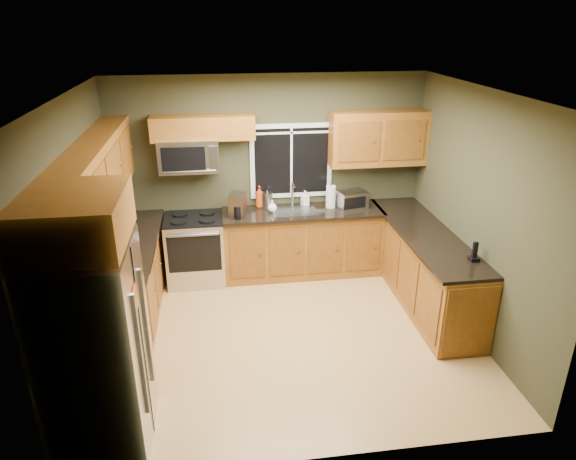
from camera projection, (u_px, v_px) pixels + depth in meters
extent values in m
plane|color=tan|center=(288.00, 334.00, 5.89)|extent=(4.20, 4.20, 0.00)
plane|color=white|center=(288.00, 93.00, 4.83)|extent=(4.20, 4.20, 0.00)
plane|color=#353622|center=(269.00, 176.00, 7.00)|extent=(4.20, 0.00, 4.20)
plane|color=#353622|center=(323.00, 319.00, 3.72)|extent=(4.20, 0.00, 4.20)
plane|color=#353622|center=(79.00, 237.00, 5.09)|extent=(0.00, 3.60, 3.60)
plane|color=#353622|center=(477.00, 215.00, 5.63)|extent=(0.00, 3.60, 3.60)
cube|color=white|center=(291.00, 161.00, 6.95)|extent=(1.12, 0.03, 1.02)
cube|color=black|center=(291.00, 161.00, 6.94)|extent=(1.00, 0.01, 0.90)
cube|color=white|center=(291.00, 161.00, 6.94)|extent=(0.03, 0.01, 0.90)
cube|color=white|center=(292.00, 133.00, 6.78)|extent=(1.00, 0.01, 0.03)
cube|color=brown|center=(128.00, 291.00, 5.91)|extent=(0.60, 2.65, 0.90)
cube|color=black|center=(125.00, 254.00, 5.73)|extent=(0.65, 2.65, 0.04)
cube|color=brown|center=(302.00, 243.00, 7.13)|extent=(2.17, 0.60, 0.90)
cube|color=black|center=(303.00, 212.00, 6.93)|extent=(2.17, 0.65, 0.04)
cube|color=brown|center=(423.00, 267.00, 6.45)|extent=(0.60, 2.50, 0.90)
cube|color=brown|center=(470.00, 323.00, 5.30)|extent=(0.56, 0.02, 0.82)
cube|color=black|center=(425.00, 233.00, 6.26)|extent=(0.65, 2.50, 0.04)
cube|color=brown|center=(98.00, 173.00, 5.34)|extent=(0.33, 2.65, 0.72)
cube|color=brown|center=(203.00, 127.00, 6.46)|extent=(1.30, 0.33, 0.30)
cube|color=brown|center=(378.00, 138.00, 6.84)|extent=(1.30, 0.33, 0.72)
cube|color=brown|center=(74.00, 219.00, 3.68)|extent=(0.72, 0.90, 0.38)
cube|color=#B7B7BC|center=(97.00, 350.00, 4.12)|extent=(0.72, 0.90, 1.80)
cube|color=slate|center=(140.00, 356.00, 3.97)|extent=(0.03, 0.04, 1.10)
cube|color=slate|center=(146.00, 327.00, 4.33)|extent=(0.03, 0.04, 1.10)
cube|color=black|center=(143.00, 346.00, 4.17)|extent=(0.01, 0.02, 1.78)
cube|color=#CB3F13|center=(135.00, 299.00, 3.89)|extent=(0.01, 0.14, 0.20)
cube|color=#B7B7BC|center=(196.00, 250.00, 6.92)|extent=(0.76, 0.65, 0.90)
cube|color=black|center=(193.00, 219.00, 6.74)|extent=(0.76, 0.64, 0.03)
cube|color=black|center=(195.00, 254.00, 6.58)|extent=(0.68, 0.02, 0.50)
cylinder|color=slate|center=(193.00, 235.00, 6.46)|extent=(0.64, 0.04, 0.04)
cylinder|color=black|center=(179.00, 222.00, 6.58)|extent=(0.20, 0.20, 0.01)
cylinder|color=black|center=(207.00, 220.00, 6.63)|extent=(0.20, 0.20, 0.01)
cylinder|color=black|center=(180.00, 214.00, 6.84)|extent=(0.20, 0.20, 0.01)
cylinder|color=black|center=(207.00, 213.00, 6.88)|extent=(0.20, 0.20, 0.01)
cube|color=#B7B7BC|center=(189.00, 155.00, 6.54)|extent=(0.76, 0.38, 0.42)
cube|color=black|center=(183.00, 159.00, 6.36)|extent=(0.54, 0.01, 0.30)
cube|color=slate|center=(213.00, 158.00, 6.41)|extent=(0.10, 0.01, 0.30)
cylinder|color=slate|center=(189.00, 172.00, 6.41)|extent=(0.66, 0.02, 0.02)
cube|color=slate|center=(295.00, 211.00, 6.91)|extent=(0.60, 0.42, 0.02)
cylinder|color=#B7B7BC|center=(292.00, 194.00, 7.02)|extent=(0.03, 0.03, 0.34)
cylinder|color=#B7B7BC|center=(293.00, 185.00, 6.89)|extent=(0.03, 0.18, 0.03)
cube|color=#B7B7BC|center=(352.00, 199.00, 6.99)|extent=(0.42, 0.35, 0.23)
cube|color=black|center=(355.00, 203.00, 6.86)|extent=(0.31, 0.08, 0.16)
cube|color=slate|center=(238.00, 205.00, 6.68)|extent=(0.25, 0.28, 0.32)
cylinder|color=black|center=(238.00, 212.00, 6.63)|extent=(0.14, 0.14, 0.17)
cylinder|color=#B7B7BC|center=(267.00, 200.00, 6.98)|extent=(0.20, 0.20, 0.22)
cone|color=black|center=(267.00, 192.00, 6.93)|extent=(0.13, 0.13, 0.06)
cylinder|color=white|center=(331.00, 197.00, 6.99)|extent=(0.17, 0.17, 0.30)
cylinder|color=slate|center=(331.00, 185.00, 6.93)|extent=(0.03, 0.03, 0.04)
imported|color=#CB3F13|center=(260.00, 197.00, 6.99)|extent=(0.13, 0.13, 0.30)
imported|color=white|center=(305.00, 198.00, 7.09)|extent=(0.12, 0.12, 0.20)
imported|color=white|center=(272.00, 206.00, 6.86)|extent=(0.16, 0.16, 0.16)
cube|color=black|center=(474.00, 259.00, 5.52)|extent=(0.10, 0.10, 0.04)
cube|color=black|center=(475.00, 250.00, 5.47)|extent=(0.05, 0.04, 0.17)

